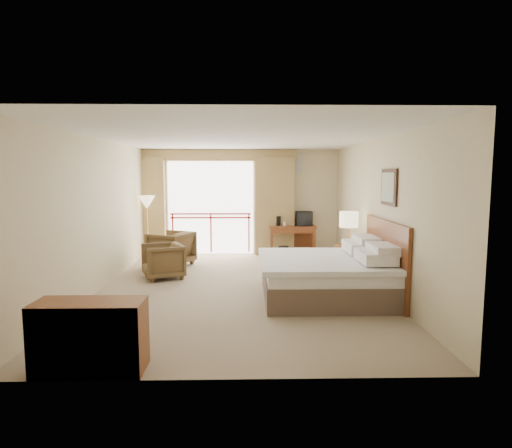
{
  "coord_description": "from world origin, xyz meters",
  "views": [
    {
      "loc": [
        0.13,
        -7.6,
        2.04
      ],
      "look_at": [
        0.31,
        0.4,
        1.13
      ],
      "focal_mm": 30.0,
      "sensor_mm": 36.0,
      "label": 1
    }
  ],
  "objects_px": {
    "bed": "(328,275)",
    "dresser": "(90,337)",
    "armchair_near": "(163,278)",
    "side_table": "(158,254)",
    "wastebasket": "(283,253)",
    "floor_lamp": "(147,205)",
    "table_lamp": "(349,220)",
    "tv": "(304,219)",
    "nightstand": "(348,262)",
    "desk": "(292,232)",
    "armchair_far": "(171,265)"
  },
  "relations": [
    {
      "from": "bed",
      "to": "dresser",
      "type": "height_order",
      "value": "bed"
    },
    {
      "from": "armchair_near",
      "to": "side_table",
      "type": "xyz_separation_m",
      "value": [
        -0.25,
        0.72,
        0.35
      ]
    },
    {
      "from": "wastebasket",
      "to": "floor_lamp",
      "type": "xyz_separation_m",
      "value": [
        -3.31,
        0.06,
        1.18
      ]
    },
    {
      "from": "bed",
      "to": "wastebasket",
      "type": "xyz_separation_m",
      "value": [
        -0.47,
        3.31,
        -0.22
      ]
    },
    {
      "from": "armchair_near",
      "to": "table_lamp",
      "type": "bearing_deg",
      "value": 67.63
    },
    {
      "from": "table_lamp",
      "to": "tv",
      "type": "height_order",
      "value": "table_lamp"
    },
    {
      "from": "floor_lamp",
      "to": "bed",
      "type": "bearing_deg",
      "value": -41.68
    },
    {
      "from": "dresser",
      "to": "armchair_near",
      "type": "bearing_deg",
      "value": 92.76
    },
    {
      "from": "wastebasket",
      "to": "armchair_near",
      "type": "height_order",
      "value": "armchair_near"
    },
    {
      "from": "side_table",
      "to": "dresser",
      "type": "height_order",
      "value": "dresser"
    },
    {
      "from": "table_lamp",
      "to": "dresser",
      "type": "distance_m",
      "value": 5.55
    },
    {
      "from": "side_table",
      "to": "dresser",
      "type": "bearing_deg",
      "value": -86.62
    },
    {
      "from": "side_table",
      "to": "bed",
      "type": "bearing_deg",
      "value": -32.97
    },
    {
      "from": "bed",
      "to": "table_lamp",
      "type": "height_order",
      "value": "table_lamp"
    },
    {
      "from": "armchair_near",
      "to": "floor_lamp",
      "type": "bearing_deg",
      "value": 178.45
    },
    {
      "from": "armchair_near",
      "to": "nightstand",
      "type": "bearing_deg",
      "value": 66.85
    },
    {
      "from": "floor_lamp",
      "to": "dresser",
      "type": "relative_size",
      "value": 1.38
    },
    {
      "from": "desk",
      "to": "armchair_far",
      "type": "xyz_separation_m",
      "value": [
        -2.88,
        -1.25,
        -0.6
      ]
    },
    {
      "from": "bed",
      "to": "wastebasket",
      "type": "bearing_deg",
      "value": 98.03
    },
    {
      "from": "table_lamp",
      "to": "armchair_near",
      "type": "relative_size",
      "value": 0.87
    },
    {
      "from": "armchair_near",
      "to": "dresser",
      "type": "xyz_separation_m",
      "value": [
        0.04,
        -4.09,
        0.37
      ]
    },
    {
      "from": "nightstand",
      "to": "desk",
      "type": "height_order",
      "value": "desk"
    },
    {
      "from": "armchair_far",
      "to": "dresser",
      "type": "relative_size",
      "value": 0.76
    },
    {
      "from": "nightstand",
      "to": "tv",
      "type": "height_order",
      "value": "tv"
    },
    {
      "from": "bed",
      "to": "wastebasket",
      "type": "relative_size",
      "value": 6.71
    },
    {
      "from": "table_lamp",
      "to": "dresser",
      "type": "height_order",
      "value": "table_lamp"
    },
    {
      "from": "wastebasket",
      "to": "nightstand",
      "type": "bearing_deg",
      "value": -59.81
    },
    {
      "from": "side_table",
      "to": "floor_lamp",
      "type": "relative_size",
      "value": 0.33
    },
    {
      "from": "floor_lamp",
      "to": "table_lamp",
      "type": "bearing_deg",
      "value": -23.77
    },
    {
      "from": "tv",
      "to": "wastebasket",
      "type": "relative_size",
      "value": 1.28
    },
    {
      "from": "tv",
      "to": "dresser",
      "type": "xyz_separation_m",
      "value": [
        -3.1,
        -6.49,
        -0.57
      ]
    },
    {
      "from": "tv",
      "to": "armchair_near",
      "type": "relative_size",
      "value": 0.53
    },
    {
      "from": "desk",
      "to": "floor_lamp",
      "type": "height_order",
      "value": "floor_lamp"
    },
    {
      "from": "desk",
      "to": "side_table",
      "type": "bearing_deg",
      "value": -147.47
    },
    {
      "from": "bed",
      "to": "wastebasket",
      "type": "distance_m",
      "value": 3.35
    },
    {
      "from": "table_lamp",
      "to": "wastebasket",
      "type": "distance_m",
      "value": 2.43
    },
    {
      "from": "tv",
      "to": "wastebasket",
      "type": "distance_m",
      "value": 1.09
    },
    {
      "from": "nightstand",
      "to": "armchair_near",
      "type": "height_order",
      "value": "nightstand"
    },
    {
      "from": "tv",
      "to": "armchair_near",
      "type": "distance_m",
      "value": 4.06
    },
    {
      "from": "nightstand",
      "to": "wastebasket",
      "type": "distance_m",
      "value": 2.26
    },
    {
      "from": "desk",
      "to": "nightstand",
      "type": "bearing_deg",
      "value": -67.73
    },
    {
      "from": "table_lamp",
      "to": "armchair_near",
      "type": "bearing_deg",
      "value": 180.0
    },
    {
      "from": "table_lamp",
      "to": "dresser",
      "type": "relative_size",
      "value": 0.59
    },
    {
      "from": "bed",
      "to": "tv",
      "type": "relative_size",
      "value": 5.26
    },
    {
      "from": "floor_lamp",
      "to": "dresser",
      "type": "height_order",
      "value": "floor_lamp"
    },
    {
      "from": "armchair_near",
      "to": "floor_lamp",
      "type": "relative_size",
      "value": 0.49
    },
    {
      "from": "nightstand",
      "to": "table_lamp",
      "type": "distance_m",
      "value": 0.84
    },
    {
      "from": "tv",
      "to": "floor_lamp",
      "type": "xyz_separation_m",
      "value": [
        -3.88,
        -0.44,
        0.39
      ]
    },
    {
      "from": "table_lamp",
      "to": "desk",
      "type": "xyz_separation_m",
      "value": [
        -0.87,
        2.46,
        -0.56
      ]
    },
    {
      "from": "table_lamp",
      "to": "desk",
      "type": "distance_m",
      "value": 2.67
    }
  ]
}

